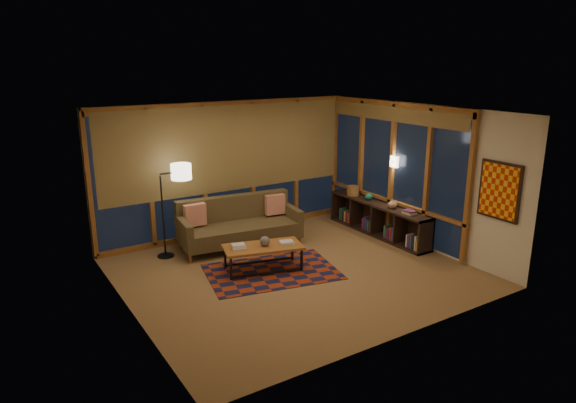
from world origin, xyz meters
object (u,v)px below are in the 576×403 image
bookshelf (378,219)px  coffee_table (263,258)px  sofa (240,224)px  floor_lamp (163,212)px

bookshelf → coffee_table: bearing=-173.2°
bookshelf → sofa: bearing=162.3°
coffee_table → bookshelf: bearing=21.6°
coffee_table → floor_lamp: bearing=143.2°
sofa → floor_lamp: 1.47m
coffee_table → floor_lamp: (-1.20, 1.51, 0.62)m
sofa → coffee_table: size_ratio=1.71×
coffee_table → bookshelf: bookshelf is taller
sofa → bookshelf: sofa is taller
floor_lamp → bookshelf: floor_lamp is taller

